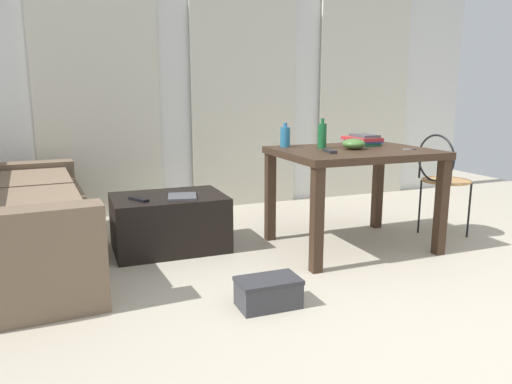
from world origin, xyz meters
The scene contains 16 objects.
ground_plane centered at (0.00, 1.16, 0.00)m, with size 7.48×7.48×0.00m, color #B2A893.
wall_back centered at (0.00, 3.12, 1.25)m, with size 5.51×0.10×2.49m, color silver.
curtains centered at (0.00, 3.03, 1.14)m, with size 3.92×0.03×2.29m.
couch centered at (-2.06, 1.85, 0.31)m, with size 0.98×2.03×0.76m.
coffee_table centered at (-1.03, 1.85, 0.20)m, with size 0.81×0.58×0.41m.
craft_table centered at (0.26, 1.41, 0.64)m, with size 1.10×0.87×0.74m.
wire_chair centered at (1.06, 1.38, 0.52)m, with size 0.38×0.39×0.83m.
bottle_near centered at (-0.15, 1.73, 0.82)m, with size 0.08×0.08×0.18m.
bottle_far centered at (0.07, 1.55, 0.84)m, with size 0.07×0.07×0.22m.
bowl centered at (0.25, 1.40, 0.78)m, with size 0.17×0.17×0.08m, color #477033.
book_stack centered at (0.48, 1.63, 0.79)m, with size 0.21×0.31×0.09m.
tv_remote_on_table centered at (-0.01, 1.30, 0.75)m, with size 0.05×0.17×0.02m, color #232326.
scissors centered at (0.63, 1.23, 0.75)m, with size 0.10×0.07×0.00m.
tv_remote_primary centered at (-1.26, 1.76, 0.41)m, with size 0.05×0.18×0.02m, color black.
magazine centered at (-0.95, 1.75, 0.41)m, with size 0.20×0.23×0.02m, color #4C4C51.
shoebox centered at (-0.73, 0.66, 0.08)m, with size 0.34×0.21×0.16m.
Camera 1 is at (-1.69, -1.62, 1.15)m, focal length 33.94 mm.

